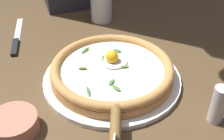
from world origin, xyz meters
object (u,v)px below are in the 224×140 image
at_px(pizza, 112,70).
at_px(table_knife, 16,41).
at_px(pepper_shaker, 218,105).
at_px(side_bowl, 14,124).
at_px(drinking_glass, 101,5).
at_px(pizza_cutter, 115,133).

height_order(pizza, table_knife, pizza).
bearing_deg(pizza, pepper_shaker, 113.64).
distance_m(side_bowl, table_knife, 0.36).
bearing_deg(table_knife, pizza, 112.86).
xyz_separation_m(pizza, table_knife, (0.13, -0.32, -0.03)).
height_order(side_bowl, drinking_glass, drinking_glass).
relative_size(pizza, pizza_cutter, 2.18).
relative_size(side_bowl, table_knife, 0.45).
height_order(drinking_glass, pepper_shaker, drinking_glass).
xyz_separation_m(side_bowl, pizza_cutter, (-0.14, 0.15, 0.02)).
bearing_deg(pizza_cutter, drinking_glass, -119.95).
height_order(side_bowl, pepper_shaker, pepper_shaker).
distance_m(pizza_cutter, pepper_shaker, 0.22).
xyz_separation_m(pizza, pizza_cutter, (0.11, 0.18, 0.01)).
xyz_separation_m(pizza, drinking_glass, (-0.16, -0.29, 0.02)).
relative_size(side_bowl, pepper_shaker, 1.14).
xyz_separation_m(table_knife, pepper_shaker, (-0.24, 0.55, 0.04)).
distance_m(pizza, pepper_shaker, 0.26).
distance_m(pizza, side_bowl, 0.26).
bearing_deg(table_knife, side_bowl, 69.91).
bearing_deg(pizza, side_bowl, 5.10).
xyz_separation_m(table_knife, drinking_glass, (-0.29, 0.02, 0.05)).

